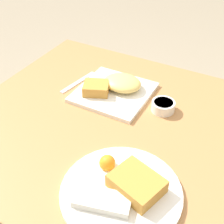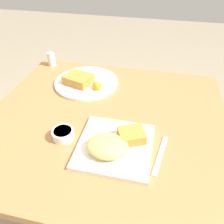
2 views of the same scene
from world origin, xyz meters
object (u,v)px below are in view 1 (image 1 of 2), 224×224
object	(u,v)px
butter_knife	(78,82)
sauce_ramekin	(163,106)
plate_oval_far	(123,190)
plate_square_near	(115,88)

from	to	relation	value
butter_knife	sauce_ramekin	bearing A→B (deg)	98.70
plate_oval_far	sauce_ramekin	xyz separation A→B (m)	(0.03, -0.37, 0.00)
plate_oval_far	sauce_ramekin	size ratio (longest dim) A/B	3.93
plate_square_near	plate_oval_far	world-z (taller)	plate_square_near
plate_square_near	butter_knife	bearing A→B (deg)	2.00
plate_square_near	sauce_ramekin	world-z (taller)	plate_square_near
plate_square_near	butter_knife	world-z (taller)	plate_square_near
sauce_ramekin	butter_knife	size ratio (longest dim) A/B	0.44
plate_square_near	butter_knife	xyz separation A→B (m)	(0.16, 0.01, -0.02)
butter_knife	plate_oval_far	bearing A→B (deg)	55.27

